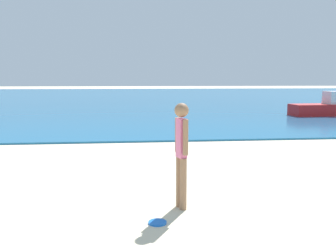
% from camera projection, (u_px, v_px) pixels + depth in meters
% --- Properties ---
extents(water, '(160.00, 60.00, 0.06)m').
position_uv_depth(water, '(140.00, 96.00, 41.09)').
color(water, '#1E6B9E').
rests_on(water, ground).
extents(person_standing, '(0.22, 0.37, 1.64)m').
position_uv_depth(person_standing, '(181.00, 149.00, 5.53)').
color(person_standing, '#936B4C').
rests_on(person_standing, ground).
extents(frisbee, '(0.26, 0.26, 0.03)m').
position_uv_depth(frisbee, '(157.00, 223.00, 5.04)').
color(frisbee, blue).
rests_on(frisbee, ground).
extents(boat_near, '(3.84, 1.43, 1.28)m').
position_uv_depth(boat_near, '(328.00, 107.00, 19.29)').
color(boat_near, red).
rests_on(boat_near, water).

